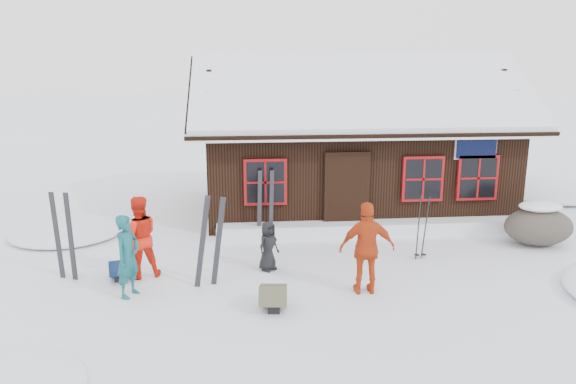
% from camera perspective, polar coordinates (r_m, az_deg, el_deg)
% --- Properties ---
extents(ground, '(120.00, 120.00, 0.00)m').
position_cam_1_polar(ground, '(11.73, 3.78, -7.98)').
color(ground, white).
rests_on(ground, ground).
extents(mountain_hut, '(8.90, 6.09, 4.42)m').
position_cam_1_polar(mountain_hut, '(16.29, 6.41, 3.96)').
color(mountain_hut, black).
rests_on(mountain_hut, ground).
extents(snow_drift, '(7.60, 0.60, 0.35)m').
position_cam_1_polar(snow_drift, '(14.03, 8.45, -3.62)').
color(snow_drift, white).
rests_on(snow_drift, ground).
extents(snow_mounds, '(20.60, 13.20, 0.48)m').
position_cam_1_polar(snow_mounds, '(13.77, 9.42, -4.77)').
color(snow_mounds, white).
rests_on(snow_mounds, ground).
extents(skier_teal, '(0.58, 0.67, 1.55)m').
position_cam_1_polar(skier_teal, '(10.68, -15.97, -6.28)').
color(skier_teal, '#125156').
rests_on(skier_teal, ground).
extents(skier_orange_left, '(0.97, 0.85, 1.67)m').
position_cam_1_polar(skier_orange_left, '(11.51, -14.94, -4.45)').
color(skier_orange_left, red).
rests_on(skier_orange_left, ground).
extents(skier_orange_right, '(1.04, 0.46, 1.75)m').
position_cam_1_polar(skier_orange_right, '(10.48, 8.03, -5.68)').
color(skier_orange_right, '#BB3813').
rests_on(skier_orange_right, ground).
extents(skier_crouched, '(0.60, 0.59, 1.04)m').
position_cam_1_polar(skier_crouched, '(11.58, -2.03, -5.50)').
color(skier_crouched, black).
rests_on(skier_crouched, ground).
extents(boulder, '(1.59, 1.19, 0.92)m').
position_cam_1_polar(boulder, '(14.34, 24.10, -3.10)').
color(boulder, '#504840').
rests_on(boulder, ground).
extents(ski_pair_left, '(0.66, 0.19, 1.83)m').
position_cam_1_polar(ski_pair_left, '(10.79, -7.90, -5.12)').
color(ski_pair_left, black).
rests_on(ski_pair_left, ground).
extents(ski_pair_mid, '(0.44, 0.18, 1.82)m').
position_cam_1_polar(ski_pair_mid, '(11.86, -21.81, -4.30)').
color(ski_pair_mid, black).
rests_on(ski_pair_mid, ground).
extents(ski_pair_right, '(0.43, 0.08, 1.73)m').
position_cam_1_polar(ski_pair_right, '(13.44, -2.31, -1.42)').
color(ski_pair_right, black).
rests_on(ski_pair_right, ground).
extents(ski_poles, '(0.26, 0.13, 1.45)m').
position_cam_1_polar(ski_poles, '(12.50, 13.44, -3.61)').
color(ski_poles, black).
rests_on(ski_poles, ground).
extents(backpack_blue, '(0.53, 0.63, 0.30)m').
position_cam_1_polar(backpack_blue, '(11.72, -16.66, -7.76)').
color(backpack_blue, '#112349').
rests_on(backpack_blue, ground).
extents(backpack_olive, '(0.54, 0.67, 0.34)m').
position_cam_1_polar(backpack_olive, '(10.00, -1.51, -10.89)').
color(backpack_olive, '#4D4B37').
rests_on(backpack_olive, ground).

